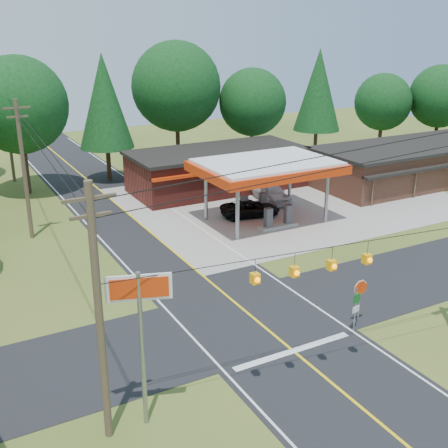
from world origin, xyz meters
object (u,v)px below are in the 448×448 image
gas_canopy (267,168)px  octagonal_stop_sign (361,291)px  big_stop_sign (140,315)px  sedan_car (272,193)px  suv_car (250,209)px

gas_canopy → octagonal_stop_sign: size_ratio=4.26×
big_stop_sign → octagonal_stop_sign: big_stop_sign is taller
gas_canopy → sedan_car: gas_canopy is taller
octagonal_stop_sign → gas_canopy: bearing=74.3°
suv_car → octagonal_stop_sign: bearing=179.3°
sedan_car → big_stop_sign: size_ratio=0.72×
sedan_car → octagonal_stop_sign: (-7.74, -20.01, 1.06)m
big_stop_sign → octagonal_stop_sign: (12.50, 2.00, -2.89)m
sedan_car → big_stop_sign: big_stop_sign is taller
suv_car → big_stop_sign: big_stop_sign is taller
gas_canopy → suv_car: 3.93m
gas_canopy → suv_car: (-0.50, 1.50, -3.60)m
octagonal_stop_sign → big_stop_sign: bearing=-170.9°
suv_car → sedan_car: (3.74, 2.50, 0.13)m
suv_car → big_stop_sign: 25.88m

